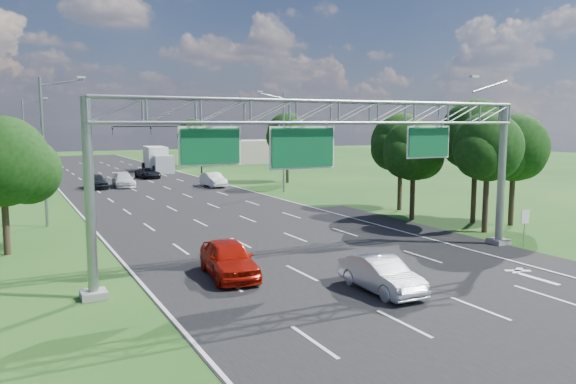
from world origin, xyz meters
TOP-DOWN VIEW (x-y plane):
  - ground at (0.00, 30.00)m, footprint 220.00×220.00m
  - road at (0.00, 30.00)m, footprint 18.00×180.00m
  - road_flare at (10.20, 14.00)m, footprint 3.00×30.00m
  - sign_gantry at (0.33, 12.00)m, footprint 23.50×1.00m
  - regulatory_sign at (12.40, 10.98)m, footprint 0.60×0.08m
  - traffic_signal at (7.48, 65.00)m, footprint 12.21×0.24m
  - streetlight_l_near at (-11.30, 30.00)m, footprint 2.97×0.22m
  - streetlight_l_far at (-11.30, 65.00)m, footprint 2.97×0.22m
  - streetlight_r_mid at (11.30, 40.00)m, footprint 2.97×0.22m
  - tree_cluster_right at (14.80, 19.19)m, footprint 9.91×14.60m
  - tree_verge_la at (-13.92, 22.04)m, footprint 5.76×4.80m
  - tree_verge_lc at (-12.92, 70.04)m, footprint 5.76×4.80m
  - tree_verge_rd at (16.08, 48.04)m, footprint 5.76×4.80m
  - tree_verge_re at (14.08, 78.04)m, footprint 5.76×4.80m
  - building_right at (24.00, 82.00)m, footprint 12.00×9.00m
  - red_coupe at (-5.02, 12.51)m, footprint 2.56×5.16m
  - silver_sedan at (-0.19, 7.49)m, footprint 1.61×4.47m
  - car_queue_a at (-2.18, 52.34)m, footprint 2.41×5.33m
  - car_queue_b at (2.52, 61.04)m, footprint 2.66×4.96m
  - car_queue_c at (-5.19, 51.87)m, footprint 2.26×4.85m
  - car_queue_d at (6.72, 47.96)m, footprint 1.77×4.78m
  - box_truck at (6.15, 70.77)m, footprint 3.38×9.72m

SIDE VIEW (x-z plane):
  - ground at x=0.00m, z-range 0.00..0.00m
  - road at x=0.00m, z-range -0.01..0.01m
  - road_flare at x=10.20m, z-range -0.01..0.01m
  - car_queue_b at x=2.52m, z-range 0.00..1.32m
  - silver_sedan at x=-0.19m, z-range 0.00..1.47m
  - car_queue_a at x=-2.18m, z-range 0.00..1.51m
  - car_queue_d at x=6.72m, z-range 0.00..1.56m
  - car_queue_c at x=-5.19m, z-range 0.00..1.61m
  - red_coupe at x=-5.02m, z-range 0.00..1.69m
  - regulatory_sign at x=12.40m, z-range 0.46..2.56m
  - box_truck at x=6.15m, z-range -0.07..3.53m
  - building_right at x=24.00m, z-range 0.00..4.00m
  - tree_verge_la at x=-13.92m, z-range 1.06..8.46m
  - tree_verge_lc at x=-12.92m, z-range 1.17..8.79m
  - traffic_signal at x=7.48m, z-range 1.67..8.67m
  - tree_verge_re at x=14.08m, z-range 1.28..9.12m
  - tree_cluster_right at x=14.80m, z-range 0.97..9.65m
  - streetlight_l_near at x=-11.30m, z-range 0.50..10.66m
  - streetlight_l_far at x=-11.30m, z-range 0.50..10.66m
  - streetlight_r_mid at x=11.30m, z-range 0.50..10.66m
  - tree_verge_rd at x=16.08m, z-range 1.49..9.77m
  - sign_gantry at x=0.33m, z-range 2.11..11.67m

